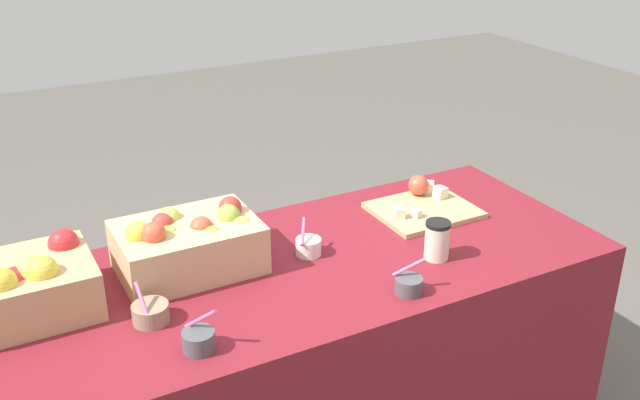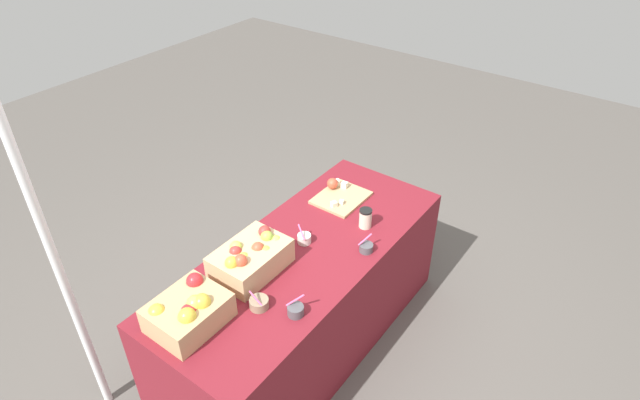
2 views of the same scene
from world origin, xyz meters
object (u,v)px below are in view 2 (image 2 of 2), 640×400
(sample_bowl_mid, at_px, (366,247))
(tent_pole, at_px, (58,268))
(sample_bowl_far, at_px, (296,310))
(apple_crate_middle, at_px, (251,258))
(sample_bowl_near, at_px, (259,303))
(cutting_board_front, at_px, (339,195))
(sample_bowl_extra, at_px, (304,238))
(coffee_cup, at_px, (365,218))
(apple_crate_left, at_px, (188,311))

(sample_bowl_mid, relative_size, tent_pole, 0.05)
(sample_bowl_far, relative_size, tent_pole, 0.06)
(apple_crate_middle, relative_size, sample_bowl_near, 3.75)
(cutting_board_front, distance_m, sample_bowl_far, 1.02)
(tent_pole, bearing_deg, sample_bowl_near, -52.90)
(sample_bowl_mid, bearing_deg, sample_bowl_extra, 114.07)
(sample_bowl_near, relative_size, tent_pole, 0.05)
(cutting_board_front, relative_size, coffee_cup, 2.75)
(sample_bowl_far, height_order, coffee_cup, coffee_cup)
(sample_bowl_near, bearing_deg, tent_pole, 127.10)
(sample_bowl_mid, xyz_separation_m, sample_bowl_far, (-0.60, 0.02, 0.00))
(cutting_board_front, distance_m, coffee_cup, 0.34)
(cutting_board_front, bearing_deg, tent_pole, 162.04)
(sample_bowl_mid, relative_size, sample_bowl_far, 0.85)
(apple_crate_middle, relative_size, sample_bowl_extra, 3.84)
(cutting_board_front, xyz_separation_m, tent_pole, (-1.56, 0.50, 0.25))
(coffee_cup, height_order, tent_pole, tent_pole)
(cutting_board_front, bearing_deg, sample_bowl_mid, -129.51)
(cutting_board_front, xyz_separation_m, sample_bowl_mid, (-0.34, -0.42, 0.01))
(sample_bowl_far, relative_size, sample_bowl_extra, 1.11)
(sample_bowl_extra, relative_size, tent_pole, 0.05)
(apple_crate_middle, distance_m, cutting_board_front, 0.83)
(apple_crate_middle, bearing_deg, cutting_board_front, 0.60)
(apple_crate_left, bearing_deg, tent_pole, 117.52)
(sample_bowl_far, distance_m, coffee_cup, 0.79)
(sample_bowl_far, bearing_deg, sample_bowl_near, 111.71)
(apple_crate_middle, height_order, sample_bowl_mid, apple_crate_middle)
(sample_bowl_extra, height_order, coffee_cup, coffee_cup)
(apple_crate_left, height_order, sample_bowl_near, apple_crate_left)
(sample_bowl_extra, relative_size, coffee_cup, 0.87)
(sample_bowl_extra, bearing_deg, sample_bowl_near, -166.52)
(sample_bowl_mid, distance_m, sample_bowl_extra, 0.35)
(tent_pole, bearing_deg, sample_bowl_extra, -29.24)
(sample_bowl_mid, xyz_separation_m, coffee_cup, (0.18, 0.12, 0.03))
(sample_bowl_mid, xyz_separation_m, sample_bowl_extra, (-0.14, 0.32, 0.00))
(sample_bowl_mid, bearing_deg, coffee_cup, 33.79)
(apple_crate_middle, distance_m, sample_bowl_extra, 0.36)
(cutting_board_front, distance_m, tent_pole, 1.65)
(sample_bowl_near, relative_size, sample_bowl_mid, 1.08)
(cutting_board_front, relative_size, sample_bowl_mid, 3.35)
(tent_pole, bearing_deg, cutting_board_front, -17.96)
(sample_bowl_far, relative_size, coffee_cup, 0.97)
(apple_crate_left, relative_size, cutting_board_front, 1.06)
(sample_bowl_near, xyz_separation_m, sample_bowl_far, (0.07, -0.17, 0.00))
(coffee_cup, bearing_deg, apple_crate_left, 166.60)
(apple_crate_middle, xyz_separation_m, sample_bowl_extra, (0.34, -0.09, -0.06))
(sample_bowl_near, relative_size, sample_bowl_extra, 1.02)
(apple_crate_left, bearing_deg, sample_bowl_near, -35.46)
(sample_bowl_near, bearing_deg, coffee_cup, -4.99)
(apple_crate_left, height_order, cutting_board_front, apple_crate_left)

